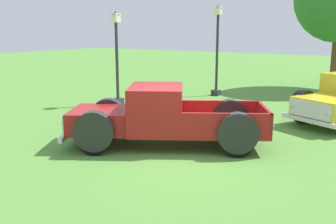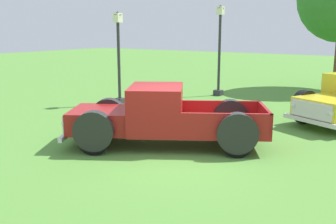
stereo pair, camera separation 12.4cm
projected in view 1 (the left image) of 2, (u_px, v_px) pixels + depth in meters
ground_plane at (178, 155)px, 9.39m from camera, size 80.00×80.00×0.00m
pickup_truck_foreground at (154, 117)px, 10.08m from camera, size 5.38×4.16×1.58m
lamp_post_near at (217, 49)px, 17.47m from camera, size 0.36×0.36×4.07m
lamp_post_far at (117, 57)px, 15.37m from camera, size 0.36×0.36×3.70m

